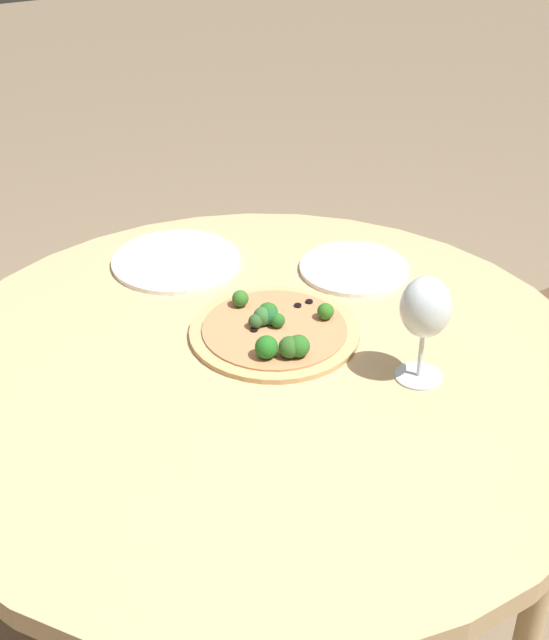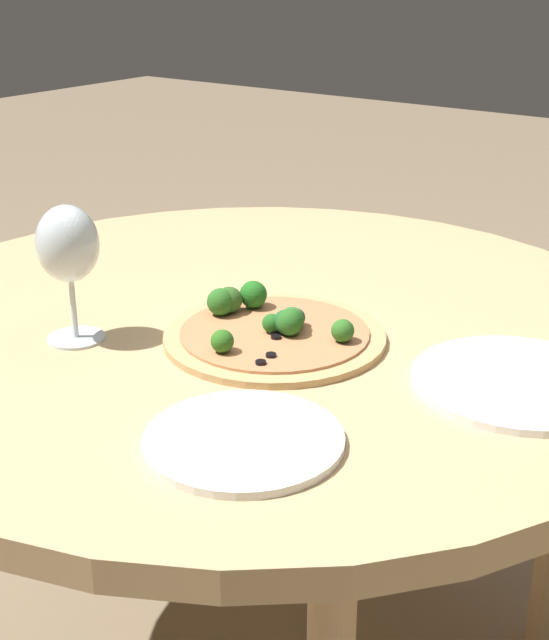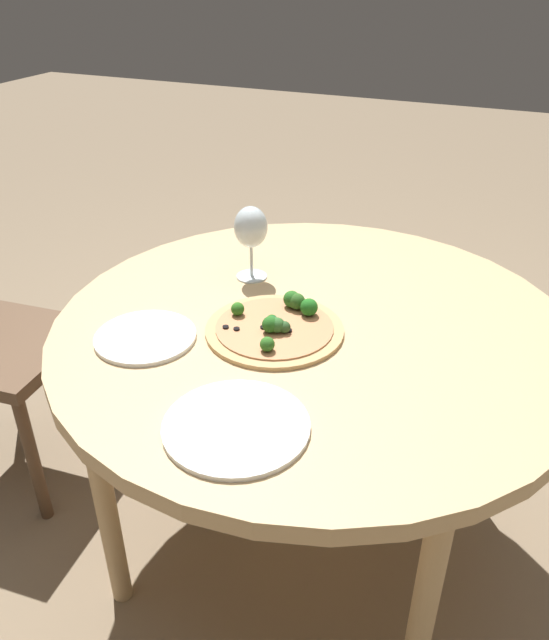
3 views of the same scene
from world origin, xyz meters
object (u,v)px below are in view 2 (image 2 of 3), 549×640
wine_glass (68,247)px  plate_near (519,381)px  plate_far (244,440)px  pizza (272,330)px

wine_glass → plate_near: 0.61m
wine_glass → plate_far: wine_glass is taller
plate_far → wine_glass: bearing=166.5°
pizza → plate_far: 0.29m
wine_glass → plate_near: size_ratio=0.72×
wine_glass → plate_far: 0.40m
plate_near → plate_far: 0.37m
wine_glass → plate_far: (0.36, -0.09, -0.13)m
pizza → wine_glass: (-0.22, -0.16, 0.12)m
plate_near → plate_far: (-0.19, -0.32, 0.00)m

